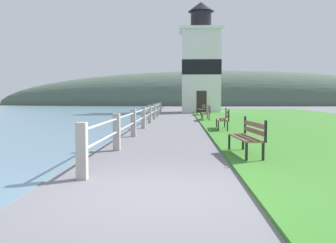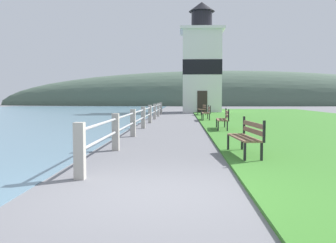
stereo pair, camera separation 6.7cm
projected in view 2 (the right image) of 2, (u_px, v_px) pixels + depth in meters
The scene contains 9 objects.
ground_plane at pixel (151, 195), 5.55m from camera, with size 160.00×160.00×0.00m, color slate.
grass_verge at pixel (310, 123), 20.42m from camera, with size 12.00×45.60×0.06m.
seawall_railing at pixel (147, 114), 18.94m from camera, with size 0.18×25.02×1.01m.
park_bench_near at pixel (247, 135), 9.00m from camera, with size 0.63×1.81×0.94m.
park_bench_midway at pixel (224, 118), 16.14m from camera, with size 0.57×1.88×0.94m.
park_bench_far at pixel (207, 112), 22.91m from camera, with size 0.48×1.65×0.94m.
park_bench_by_lighthouse at pixel (203, 109), 29.32m from camera, with size 0.65×1.80×0.94m.
lighthouse at pixel (201, 65), 35.30m from camera, with size 4.06×4.06×10.32m.
distant_hillside at pixel (226, 105), 65.46m from camera, with size 80.00×16.00×12.00m.
Camera 2 is at (0.46, -5.45, 1.45)m, focal length 40.00 mm.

